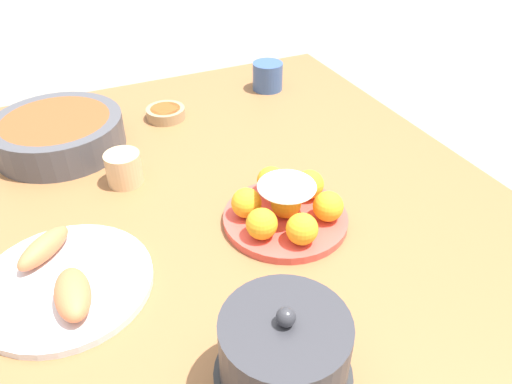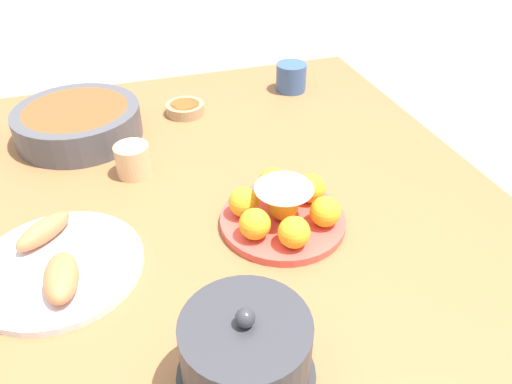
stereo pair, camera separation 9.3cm
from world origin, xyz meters
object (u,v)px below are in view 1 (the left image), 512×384
at_px(dining_table, 230,230).
at_px(cup_far, 124,168).
at_px(sauce_bowl, 166,113).
at_px(cup_near, 268,76).
at_px(warming_pot, 284,361).
at_px(seafood_platter, 64,281).
at_px(cake_plate, 286,208).
at_px(serving_bowl, 58,133).

xyz_separation_m(dining_table, cup_far, (0.14, 0.18, 0.13)).
bearing_deg(sauce_bowl, cup_near, -80.66).
distance_m(dining_table, warming_pot, 0.47).
bearing_deg(warming_pot, cup_far, 7.80).
height_order(cup_near, warming_pot, warming_pot).
relative_size(seafood_platter, warming_pot, 1.58).
height_order(dining_table, warming_pot, warming_pot).
height_order(cup_near, cup_far, cup_near).
distance_m(sauce_bowl, warming_pot, 0.83).
xyz_separation_m(sauce_bowl, cup_far, (-0.25, 0.16, 0.02)).
bearing_deg(sauce_bowl, cup_far, 146.93).
height_order(sauce_bowl, cup_far, cup_far).
distance_m(cake_plate, serving_bowl, 0.58).
xyz_separation_m(dining_table, warming_pot, (-0.44, 0.10, 0.16)).
distance_m(dining_table, cup_far, 0.26).
distance_m(dining_table, serving_bowl, 0.46).
bearing_deg(sauce_bowl, dining_table, -177.18).
bearing_deg(seafood_platter, cup_near, -48.81).
xyz_separation_m(serving_bowl, sauce_bowl, (0.04, -0.27, -0.03)).
relative_size(dining_table, cake_plate, 5.33).
bearing_deg(cup_near, dining_table, 145.58).
bearing_deg(cup_far, sauce_bowl, -33.07).
relative_size(serving_bowl, seafood_platter, 1.04).
bearing_deg(cup_near, sauce_bowl, 99.34).
relative_size(cake_plate, sauce_bowl, 2.39).
bearing_deg(sauce_bowl, serving_bowl, 99.62).
xyz_separation_m(dining_table, sauce_bowl, (0.38, 0.02, 0.11)).
xyz_separation_m(cake_plate, warming_pot, (-0.31, 0.17, 0.03)).
height_order(serving_bowl, sauce_bowl, serving_bowl).
relative_size(cake_plate, cup_far, 3.19).
bearing_deg(dining_table, warming_pot, 166.95).
bearing_deg(cup_far, cake_plate, -136.63).
distance_m(dining_table, cake_plate, 0.19).
bearing_deg(cup_far, cup_near, -57.98).
distance_m(cake_plate, seafood_platter, 0.40).
distance_m(seafood_platter, warming_pot, 0.40).
bearing_deg(serving_bowl, cup_far, -152.55).
height_order(cake_plate, sauce_bowl, cake_plate).
bearing_deg(cake_plate, dining_table, 28.19).
relative_size(sauce_bowl, cup_near, 1.17).
bearing_deg(warming_pot, serving_bowl, 13.31).
height_order(serving_bowl, cup_near, cup_near).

